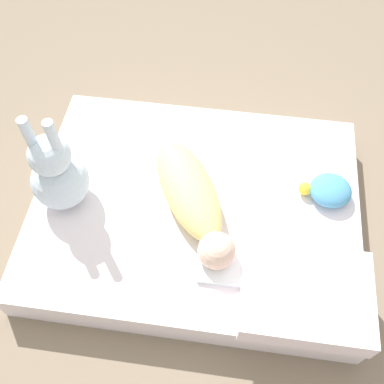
# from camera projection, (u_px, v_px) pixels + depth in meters

# --- Properties ---
(ground_plane) EXTENTS (12.00, 12.00, 0.00)m
(ground_plane) POSITION_uv_depth(u_px,v_px,m) (195.00, 220.00, 1.66)
(ground_plane) COLOR #7A6B56
(bed_mattress) EXTENTS (1.12, 0.88, 0.13)m
(bed_mattress) POSITION_uv_depth(u_px,v_px,m) (195.00, 211.00, 1.61)
(bed_mattress) COLOR white
(bed_mattress) RESTS_ON ground_plane
(burp_cloth) EXTENTS (0.20, 0.16, 0.02)m
(burp_cloth) POSITION_uv_depth(u_px,v_px,m) (231.00, 263.00, 1.42)
(burp_cloth) COLOR white
(burp_cloth) RESTS_ON bed_mattress
(swaddled_baby) EXTENTS (0.35, 0.50, 0.12)m
(swaddled_baby) POSITION_uv_depth(u_px,v_px,m) (193.00, 198.00, 1.49)
(swaddled_baby) COLOR #EFDB7F
(swaddled_baby) RESTS_ON bed_mattress
(pillow) EXTENTS (0.38, 0.29, 0.09)m
(pillow) POSITION_uv_depth(u_px,v_px,m) (306.00, 296.00, 1.32)
(pillow) COLOR white
(pillow) RESTS_ON bed_mattress
(bunny_plush) EXTENTS (0.19, 0.19, 0.39)m
(bunny_plush) POSITION_uv_depth(u_px,v_px,m) (57.00, 174.00, 1.45)
(bunny_plush) COLOR silver
(bunny_plush) RESTS_ON bed_mattress
(turtle_plush) EXTENTS (0.18, 0.14, 0.07)m
(turtle_plush) POSITION_uv_depth(u_px,v_px,m) (329.00, 190.00, 1.53)
(turtle_plush) COLOR #4C99C6
(turtle_plush) RESTS_ON bed_mattress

